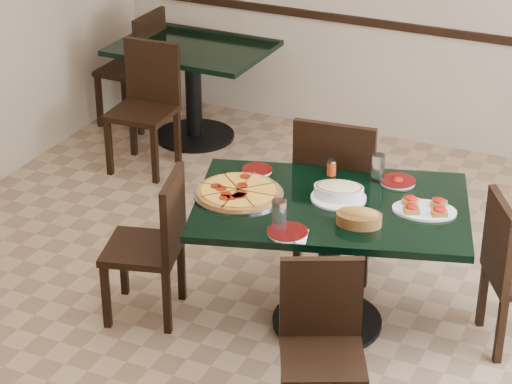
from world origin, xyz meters
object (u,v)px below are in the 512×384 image
at_px(back_table, 193,74).
at_px(lasagna_casserole, 339,191).
at_px(back_chair_near, 147,99).
at_px(bread_basket, 359,217).
at_px(main_table, 330,234).
at_px(back_chair_left, 139,62).
at_px(chair_near, 322,338).
at_px(chair_left, 156,239).
at_px(pepperoni_pizza, 239,192).
at_px(chair_far, 338,186).
at_px(bruschetta_platter, 425,208).

bearing_deg(back_table, lasagna_casserole, -44.07).
height_order(back_chair_near, bread_basket, back_chair_near).
relative_size(main_table, back_chair_left, 1.75).
xyz_separation_m(chair_near, lasagna_casserole, (-0.24, 0.81, 0.34)).
relative_size(chair_left, pepperoni_pizza, 1.79).
bearing_deg(back_chair_near, chair_near, -47.54).
distance_m(chair_far, chair_near, 1.36).
height_order(bread_basket, bruschetta_platter, bread_basket).
bearing_deg(main_table, lasagna_casserole, 58.49).
bearing_deg(back_chair_left, back_table, 82.99).
distance_m(main_table, back_table, 2.68).
height_order(back_chair_near, bruschetta_platter, back_chair_near).
bearing_deg(back_chair_near, main_table, -38.76).
distance_m(pepperoni_pizza, lasagna_casserole, 0.53).
bearing_deg(back_chair_near, pepperoni_pizza, -49.12).
height_order(back_chair_left, bread_basket, back_chair_left).
height_order(main_table, back_table, same).
relative_size(pepperoni_pizza, bread_basket, 1.85).
xyz_separation_m(bread_basket, bruschetta_platter, (0.26, 0.27, -0.02)).
height_order(back_table, chair_left, chair_left).
xyz_separation_m(main_table, bruschetta_platter, (0.46, 0.11, 0.21)).
relative_size(back_table, back_chair_left, 1.23).
xyz_separation_m(pepperoni_pizza, bread_basket, (0.68, -0.03, 0.02)).
relative_size(back_chair_left, bread_basket, 3.59).
relative_size(main_table, bruschetta_platter, 4.38).
relative_size(chair_near, pepperoni_pizza, 1.73).
height_order(chair_left, pepperoni_pizza, chair_left).
relative_size(chair_near, back_chair_left, 0.89).
bearing_deg(back_table, bruschetta_platter, -37.20).
height_order(back_table, pepperoni_pizza, pepperoni_pizza).
bearing_deg(chair_left, main_table, 93.39).
relative_size(chair_left, lasagna_casserole, 2.90).
height_order(main_table, chair_near, chair_near).
xyz_separation_m(chair_far, bread_basket, (0.37, -0.70, 0.22)).
relative_size(back_table, bruschetta_platter, 3.09).
height_order(back_table, chair_near, chair_near).
bearing_deg(chair_left, chair_far, 123.80).
bearing_deg(bread_basket, pepperoni_pizza, 165.64).
relative_size(main_table, chair_near, 1.96).
distance_m(back_chair_near, bruschetta_platter, 2.72).
distance_m(chair_left, back_chair_near, 1.98).
height_order(main_table, back_chair_near, back_chair_near).
bearing_deg(back_chair_near, back_chair_left, 121.84).
relative_size(chair_far, bruschetta_platter, 2.72).
bearing_deg(bread_basket, back_table, 123.27).
bearing_deg(chair_near, bruschetta_platter, 50.50).
bearing_deg(pepperoni_pizza, bread_basket, -2.90).
xyz_separation_m(main_table, pepperoni_pizza, (-0.48, -0.12, 0.20)).
distance_m(chair_far, back_chair_left, 2.65).
distance_m(back_table, chair_left, 2.44).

